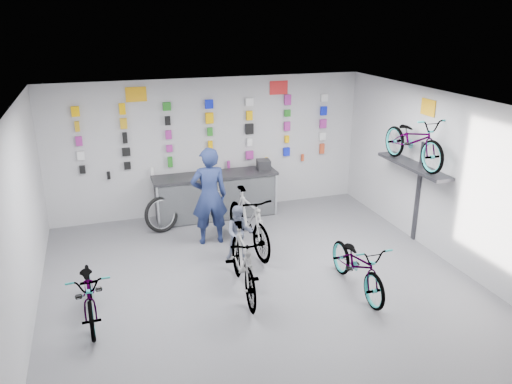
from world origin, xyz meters
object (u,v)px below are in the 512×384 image
object	(u,v)px
counter	(216,196)
bike_right	(358,264)
bike_center	(243,262)
bike_service	(248,221)
clerk	(209,196)
bike_left	(90,291)
customer	(239,233)

from	to	relation	value
counter	bike_right	distance (m)	3.98
counter	bike_center	world-z (taller)	bike_center
bike_service	clerk	xyz separation A→B (m)	(-0.62, 0.53, 0.38)
bike_right	bike_left	bearing A→B (deg)	174.25
bike_center	bike_service	size ratio (longest dim) A/B	0.94
customer	clerk	bearing A→B (deg)	124.14
bike_right	bike_service	distance (m)	2.33
bike_left	bike_center	size ratio (longest dim) A/B	0.91
counter	bike_right	size ratio (longest dim) A/B	1.55
bike_left	bike_service	world-z (taller)	bike_service
bike_center	clerk	bearing A→B (deg)	97.12
counter	bike_service	size ratio (longest dim) A/B	1.39
bike_service	counter	bearing A→B (deg)	90.97
bike_right	customer	xyz separation A→B (m)	(-1.51, 1.64, 0.06)
counter	bike_service	world-z (taller)	bike_service
bike_left	bike_right	distance (m)	4.16
counter	bike_left	xyz separation A→B (m)	(-2.69, -3.21, -0.05)
bike_right	bike_service	xyz separation A→B (m)	(-1.24, 1.98, 0.13)
bike_center	bike_service	world-z (taller)	bike_service
counter	bike_service	bearing A→B (deg)	-83.21
bike_service	clerk	size ratio (longest dim) A/B	1.01
clerk	customer	world-z (taller)	clerk
counter	bike_right	world-z (taller)	counter
bike_right	counter	bearing A→B (deg)	112.46
bike_center	clerk	xyz separation A→B (m)	(-0.07, 2.01, 0.41)
bike_left	bike_service	size ratio (longest dim) A/B	0.86
bike_right	clerk	bearing A→B (deg)	127.84
bike_center	customer	xyz separation A→B (m)	(0.28, 1.15, -0.04)
bike_service	customer	size ratio (longest dim) A/B	1.89
bike_service	customer	distance (m)	0.44
counter	bike_right	bearing A→B (deg)	-68.77
bike_left	bike_center	xyz separation A→B (m)	(2.34, -0.02, 0.11)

